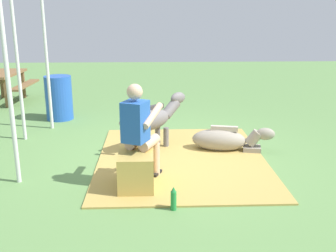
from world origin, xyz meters
name	(u,v)px	position (x,y,z in m)	size (l,w,h in m)	color
ground_plane	(170,155)	(0.00, 0.00, 0.00)	(24.00, 24.00, 0.00)	#608C4C
hay_patch	(182,159)	(-0.21, -0.17, 0.01)	(3.13, 2.56, 0.02)	tan
hay_bale	(136,170)	(-1.20, 0.49, 0.24)	(0.63, 0.45, 0.48)	tan
person_seated	(140,129)	(-1.04, 0.44, 0.75)	(0.72, 0.58, 1.36)	#D8AD8C
pony_standing	(154,119)	(0.32, 0.25, 0.52)	(1.05, 1.07, 0.88)	slate
pony_lying	(225,140)	(0.18, -0.91, 0.19)	(0.57, 1.36, 0.42)	gray
soda_bottle	(174,199)	(-1.82, 0.04, 0.14)	(0.07, 0.07, 0.29)	#268C3F
water_barrel	(59,98)	(2.31, 2.24, 0.46)	(0.56, 0.56, 0.92)	blue
tent_pole_left	(10,94)	(-0.96, 2.08, 1.21)	(0.06, 0.06, 2.43)	silver
tent_pole_right	(47,66)	(1.62, 2.25, 1.21)	(0.06, 0.06, 2.43)	silver
tent_pole_mid	(18,72)	(0.93, 2.57, 1.21)	(0.06, 0.06, 2.43)	silver
picnic_bench	(3,79)	(4.00, 3.98, 0.58)	(1.57, 1.38, 0.75)	brown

